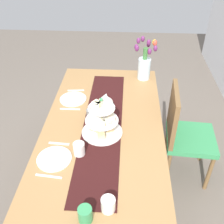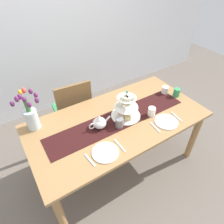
# 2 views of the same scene
# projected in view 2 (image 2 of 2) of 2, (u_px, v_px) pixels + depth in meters

# --- Properties ---
(ground_plane) EXTENTS (8.00, 8.00, 0.00)m
(ground_plane) POSITION_uv_depth(u_px,v_px,m) (117.00, 163.00, 2.44)
(ground_plane) COLOR #6B6056
(room_wall_rear) EXTENTS (6.00, 0.08, 2.60)m
(room_wall_rear) POSITION_uv_depth(u_px,v_px,m) (54.00, 22.00, 2.61)
(room_wall_rear) COLOR silver
(room_wall_rear) RESTS_ON ground_plane
(dining_table) EXTENTS (1.79, 0.91, 0.73)m
(dining_table) POSITION_uv_depth(u_px,v_px,m) (118.00, 126.00, 2.03)
(dining_table) COLOR #A37747
(dining_table) RESTS_ON ground_plane
(chair_left) EXTENTS (0.45, 0.45, 0.91)m
(chair_left) POSITION_uv_depth(u_px,v_px,m) (73.00, 108.00, 2.47)
(chair_left) COLOR brown
(chair_left) RESTS_ON ground_plane
(table_runner) EXTENTS (1.49, 0.29, 0.00)m
(table_runner) POSITION_uv_depth(u_px,v_px,m) (118.00, 119.00, 1.97)
(table_runner) COLOR black
(table_runner) RESTS_ON dining_table
(tiered_cake_stand) EXTENTS (0.30, 0.30, 0.30)m
(tiered_cake_stand) POSITION_uv_depth(u_px,v_px,m) (126.00, 108.00, 1.95)
(tiered_cake_stand) COLOR beige
(tiered_cake_stand) RESTS_ON table_runner
(teapot) EXTENTS (0.24, 0.13, 0.14)m
(teapot) POSITION_uv_depth(u_px,v_px,m) (99.00, 123.00, 1.85)
(teapot) COLOR white
(teapot) RESTS_ON table_runner
(tulip_vase) EXTENTS (0.24, 0.20, 0.41)m
(tulip_vase) POSITION_uv_depth(u_px,v_px,m) (31.00, 115.00, 1.78)
(tulip_vase) COLOR silver
(tulip_vase) RESTS_ON dining_table
(cream_jug) EXTENTS (0.08, 0.08, 0.08)m
(cream_jug) POSITION_uv_depth(u_px,v_px,m) (165.00, 90.00, 2.30)
(cream_jug) COLOR white
(cream_jug) RESTS_ON dining_table
(dinner_plate_left) EXTENTS (0.23, 0.23, 0.01)m
(dinner_plate_left) POSITION_uv_depth(u_px,v_px,m) (105.00, 152.00, 1.65)
(dinner_plate_left) COLOR white
(dinner_plate_left) RESTS_ON dining_table
(fork_left) EXTENTS (0.03, 0.15, 0.01)m
(fork_left) POSITION_uv_depth(u_px,v_px,m) (90.00, 160.00, 1.59)
(fork_left) COLOR silver
(fork_left) RESTS_ON dining_table
(knife_left) EXTENTS (0.02, 0.17, 0.01)m
(knife_left) POSITION_uv_depth(u_px,v_px,m) (120.00, 145.00, 1.71)
(knife_left) COLOR silver
(knife_left) RESTS_ON dining_table
(dinner_plate_right) EXTENTS (0.23, 0.23, 0.01)m
(dinner_plate_right) POSITION_uv_depth(u_px,v_px,m) (166.00, 122.00, 1.94)
(dinner_plate_right) COLOR white
(dinner_plate_right) RESTS_ON dining_table
(fork_right) EXTENTS (0.03, 0.15, 0.01)m
(fork_right) POSITION_uv_depth(u_px,v_px,m) (155.00, 127.00, 1.88)
(fork_right) COLOR silver
(fork_right) RESTS_ON dining_table
(knife_right) EXTENTS (0.03, 0.17, 0.01)m
(knife_right) POSITION_uv_depth(u_px,v_px,m) (177.00, 117.00, 2.00)
(knife_right) COLOR silver
(knife_right) RESTS_ON dining_table
(mug_grey) EXTENTS (0.08, 0.08, 0.09)m
(mug_grey) POSITION_uv_depth(u_px,v_px,m) (119.00, 123.00, 1.86)
(mug_grey) COLOR slate
(mug_grey) RESTS_ON table_runner
(mug_white_text) EXTENTS (0.08, 0.08, 0.09)m
(mug_white_text) POSITION_uv_depth(u_px,v_px,m) (152.00, 112.00, 1.99)
(mug_white_text) COLOR white
(mug_white_text) RESTS_ON dining_table
(mug_orange) EXTENTS (0.08, 0.08, 0.09)m
(mug_orange) POSITION_uv_depth(u_px,v_px,m) (177.00, 92.00, 2.25)
(mug_orange) COLOR #389356
(mug_orange) RESTS_ON dining_table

